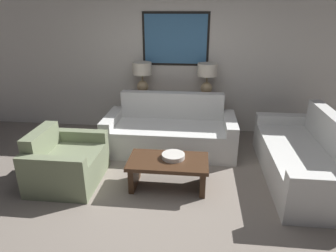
{
  "coord_description": "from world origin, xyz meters",
  "views": [
    {
      "loc": [
        0.44,
        -2.99,
        2.23
      ],
      "look_at": [
        0.03,
        0.94,
        0.65
      ],
      "focal_mm": 32.0,
      "sensor_mm": 36.0,
      "label": 1
    }
  ],
  "objects": [
    {
      "name": "ground_plane",
      "position": [
        0.0,
        0.0,
        0.0
      ],
      "size": [
        20.0,
        20.0,
        0.0
      ],
      "primitive_type": "plane",
      "color": "slate"
    },
    {
      "name": "back_wall",
      "position": [
        0.0,
        2.51,
        1.33
      ],
      "size": [
        8.37,
        0.12,
        2.65
      ],
      "color": "beige",
      "rests_on": "ground_plane"
    },
    {
      "name": "console_table",
      "position": [
        0.0,
        2.24,
        0.38
      ],
      "size": [
        1.67,
        0.39,
        0.76
      ],
      "color": "brown",
      "rests_on": "ground_plane"
    },
    {
      "name": "table_lamp_left",
      "position": [
        -0.57,
        2.24,
        1.12
      ],
      "size": [
        0.34,
        0.34,
        0.56
      ],
      "color": "tan",
      "rests_on": "console_table"
    },
    {
      "name": "table_lamp_right",
      "position": [
        0.57,
        2.24,
        1.12
      ],
      "size": [
        0.34,
        0.34,
        0.56
      ],
      "color": "tan",
      "rests_on": "console_table"
    },
    {
      "name": "couch_by_back_wall",
      "position": [
        0.0,
        1.54,
        0.3
      ],
      "size": [
        2.1,
        0.93,
        0.89
      ],
      "color": "silver",
      "rests_on": "ground_plane"
    },
    {
      "name": "couch_by_side",
      "position": [
        1.92,
        0.82,
        0.3
      ],
      "size": [
        0.93,
        2.1,
        0.89
      ],
      "color": "silver",
      "rests_on": "ground_plane"
    },
    {
      "name": "coffee_table",
      "position": [
        0.09,
        0.4,
        0.29
      ],
      "size": [
        1.03,
        0.57,
        0.4
      ],
      "color": "#3D2616",
      "rests_on": "ground_plane"
    },
    {
      "name": "decorative_bowl",
      "position": [
        0.15,
        0.45,
        0.43
      ],
      "size": [
        0.3,
        0.3,
        0.06
      ],
      "color": "beige",
      "rests_on": "coffee_table"
    },
    {
      "name": "armchair_near_back_wall",
      "position": [
        -1.31,
        0.4,
        0.27
      ],
      "size": [
        0.85,
        0.99,
        0.73
      ],
      "color": "#707A5B",
      "rests_on": "ground_plane"
    }
  ]
}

